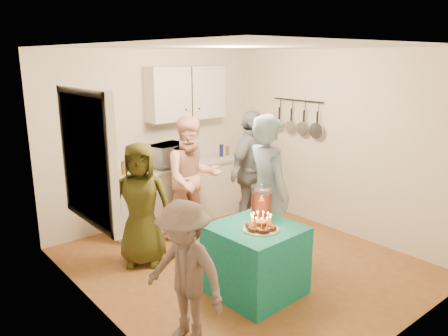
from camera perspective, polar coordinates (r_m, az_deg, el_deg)
floor at (r=5.57m, az=2.36°, el=-12.24°), size 4.00×4.00×0.00m
ceiling at (r=4.98m, az=2.67°, el=15.58°), size 4.00×4.00×0.00m
back_wall at (r=6.70m, az=-9.08°, el=3.95°), size 3.60×3.60×0.00m
left_wall at (r=4.17m, az=-16.18°, el=-2.87°), size 4.00×4.00×0.00m
right_wall at (r=6.44m, az=14.47°, el=3.25°), size 4.00×4.00×0.00m
window_night at (r=4.39m, az=-17.64°, el=1.25°), size 0.04×1.00×1.20m
counter at (r=6.77m, az=-6.03°, el=-3.45°), size 2.20×0.58×0.86m
countertop at (r=6.65m, az=-6.13°, el=0.29°), size 2.24×0.62×0.05m
upper_cabinet at (r=6.76m, az=-4.95°, el=9.72°), size 1.30×0.30×0.80m
pot_rack at (r=6.76m, az=9.42°, el=6.60°), size 0.12×1.00×0.60m
microwave at (r=6.52m, az=-7.29°, el=1.69°), size 0.66×0.52×0.33m
party_table at (r=4.79m, az=4.16°, el=-11.88°), size 0.89×0.89×0.76m
donut_cake at (r=4.53m, az=4.84°, el=-6.98°), size 0.38×0.38×0.18m
punch_jar at (r=4.85m, az=4.93°, el=-4.51°), size 0.22×0.22×0.34m
man_birthday at (r=5.16m, az=5.67°, el=-3.27°), size 0.53×0.73×1.87m
woman_back_left at (r=5.37m, az=-10.81°, el=-4.69°), size 0.89×0.83×1.52m
woman_back_center at (r=6.05m, az=-4.13°, el=-1.37°), size 1.00×0.88×1.71m
woman_back_right at (r=6.35m, az=3.42°, el=-0.38°), size 1.11×0.76×1.75m
child_near_left at (r=3.94m, az=-5.16°, el=-13.46°), size 0.68×0.94×1.32m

